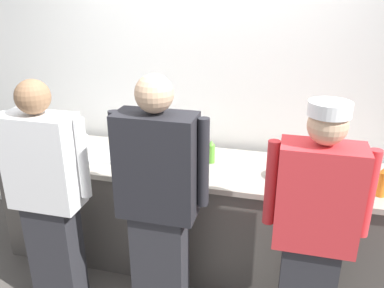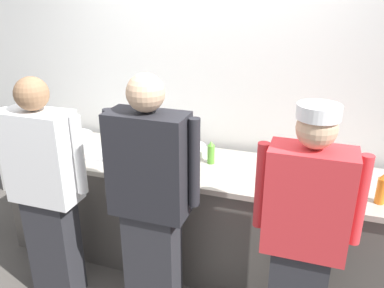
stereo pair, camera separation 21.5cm
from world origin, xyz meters
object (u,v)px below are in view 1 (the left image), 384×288
at_px(chef_center, 158,202).
at_px(sheet_tray, 120,155).
at_px(squeeze_bottle_primary, 382,182).
at_px(chef_near_left, 48,194).
at_px(plate_stack_front, 191,150).
at_px(plate_stack_rear, 284,174).
at_px(ramekin_red_sauce, 70,159).
at_px(ramekin_yellow_sauce, 346,182).
at_px(chef_far_right, 314,229).
at_px(mixing_bowl_steel, 67,144).
at_px(squeeze_bottle_secondary, 211,152).

bearing_deg(chef_center, sheet_tray, 130.26).
bearing_deg(chef_center, squeeze_bottle_primary, 19.07).
height_order(chef_near_left, plate_stack_front, chef_near_left).
distance_m(plate_stack_rear, sheet_tray, 1.30).
relative_size(sheet_tray, ramekin_red_sauce, 4.77).
height_order(chef_near_left, squeeze_bottle_primary, chef_near_left).
bearing_deg(ramekin_yellow_sauce, squeeze_bottle_primary, -27.15).
bearing_deg(ramekin_yellow_sauce, plate_stack_front, 168.12).
bearing_deg(chef_near_left, plate_stack_rear, 21.97).
bearing_deg(chef_center, chef_far_right, -0.09).
xyz_separation_m(chef_near_left, plate_stack_rear, (1.52, 0.61, 0.05)).
distance_m(chef_center, ramekin_red_sauce, 0.99).
xyz_separation_m(chef_far_right, mixing_bowl_steel, (-1.96, 0.66, 0.08)).
xyz_separation_m(chef_center, squeeze_bottle_secondary, (0.19, 0.71, 0.07)).
bearing_deg(ramekin_yellow_sauce, plate_stack_rear, 178.21).
bearing_deg(chef_far_right, chef_near_left, -179.24).
distance_m(squeeze_bottle_primary, squeeze_bottle_secondary, 1.20).
height_order(chef_near_left, mixing_bowl_steel, chef_near_left).
distance_m(chef_near_left, squeeze_bottle_primary, 2.20).
bearing_deg(plate_stack_rear, sheet_tray, 177.30).
relative_size(plate_stack_front, squeeze_bottle_primary, 1.09).
xyz_separation_m(chef_near_left, ramekin_red_sauce, (-0.11, 0.48, 0.04)).
bearing_deg(sheet_tray, plate_stack_rear, -2.70).
bearing_deg(plate_stack_front, squeeze_bottle_secondary, -29.27).
xyz_separation_m(chef_center, plate_stack_rear, (0.75, 0.59, 0.01)).
bearing_deg(ramekin_red_sauce, plate_stack_front, 22.75).
xyz_separation_m(chef_near_left, chef_center, (0.77, 0.02, 0.04)).
height_order(plate_stack_front, mixing_bowl_steel, mixing_bowl_steel).
bearing_deg(sheet_tray, chef_near_left, -108.27).
xyz_separation_m(chef_near_left, plate_stack_front, (0.77, 0.84, 0.06)).
distance_m(sheet_tray, ramekin_yellow_sauce, 1.72).
xyz_separation_m(squeeze_bottle_primary, squeeze_bottle_secondary, (-1.18, 0.24, -0.01)).
bearing_deg(chef_near_left, chef_far_right, 0.76).
xyz_separation_m(mixing_bowl_steel, squeeze_bottle_secondary, (1.21, 0.06, 0.03)).
bearing_deg(squeeze_bottle_primary, sheet_tray, 174.76).
distance_m(plate_stack_front, squeeze_bottle_primary, 1.41).
relative_size(squeeze_bottle_primary, squeeze_bottle_secondary, 1.12).
distance_m(chef_center, chef_far_right, 0.94).
bearing_deg(squeeze_bottle_primary, chef_near_left, -166.92).
height_order(plate_stack_rear, squeeze_bottle_primary, squeeze_bottle_primary).
height_order(sheet_tray, squeeze_bottle_primary, squeeze_bottle_primary).
height_order(plate_stack_front, ramekin_yellow_sauce, plate_stack_front).
relative_size(sheet_tray, squeeze_bottle_secondary, 2.74).
bearing_deg(sheet_tray, ramekin_red_sauce, -149.08).
height_order(squeeze_bottle_secondary, ramekin_red_sauce, squeeze_bottle_secondary).
bearing_deg(sheet_tray, ramekin_yellow_sauce, -2.47).
xyz_separation_m(squeeze_bottle_primary, ramekin_red_sauce, (-2.25, -0.02, -0.07)).
distance_m(plate_stack_front, ramekin_red_sauce, 0.95).
distance_m(plate_stack_rear, squeeze_bottle_primary, 0.64).
height_order(chef_near_left, chef_far_right, chef_near_left).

